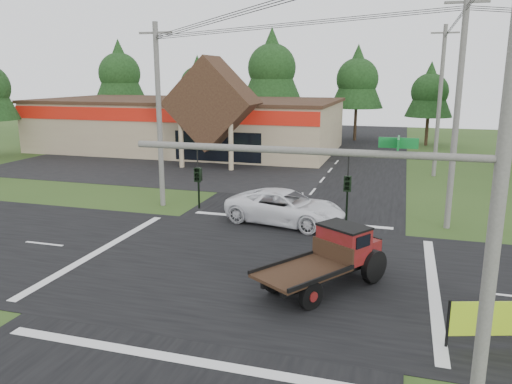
% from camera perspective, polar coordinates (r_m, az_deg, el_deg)
% --- Properties ---
extents(ground, '(120.00, 120.00, 0.00)m').
position_cam_1_polar(ground, '(20.47, -0.55, -8.61)').
color(ground, '#2A4518').
rests_on(ground, ground).
extents(road_ns, '(12.00, 120.00, 0.02)m').
position_cam_1_polar(road_ns, '(20.47, -0.55, -8.59)').
color(road_ns, black).
rests_on(road_ns, ground).
extents(road_ew, '(120.00, 12.00, 0.02)m').
position_cam_1_polar(road_ew, '(20.46, -0.55, -8.58)').
color(road_ew, black).
rests_on(road_ew, ground).
extents(parking_apron, '(28.00, 14.00, 0.02)m').
position_cam_1_polar(parking_apron, '(42.69, -11.10, 2.73)').
color(parking_apron, black).
rests_on(parking_apron, ground).
extents(cvs_building, '(30.40, 18.20, 9.19)m').
position_cam_1_polar(cvs_building, '(52.49, -7.55, 7.83)').
color(cvs_building, '#9C876A').
rests_on(cvs_building, ground).
extents(traffic_signal_mast, '(8.12, 0.24, 7.00)m').
position_cam_1_polar(traffic_signal_mast, '(11.13, 17.01, -4.04)').
color(traffic_signal_mast, '#595651').
rests_on(traffic_signal_mast, ground).
extents(utility_pole_nr, '(2.00, 0.30, 11.00)m').
position_cam_1_polar(utility_pole_nr, '(11.00, 26.21, 1.50)').
color(utility_pole_nr, '#595651').
rests_on(utility_pole_nr, ground).
extents(utility_pole_nw, '(2.00, 0.30, 10.50)m').
position_cam_1_polar(utility_pole_nw, '(29.56, -11.02, 8.67)').
color(utility_pole_nw, '#595651').
rests_on(utility_pole_nw, ground).
extents(utility_pole_ne, '(2.00, 0.30, 11.50)m').
position_cam_1_polar(utility_pole_ne, '(26.32, 22.00, 8.52)').
color(utility_pole_ne, '#595651').
rests_on(utility_pole_ne, ground).
extents(utility_pole_n, '(2.00, 0.30, 11.20)m').
position_cam_1_polar(utility_pole_n, '(40.27, 20.25, 9.76)').
color(utility_pole_n, '#595651').
rests_on(utility_pole_n, ground).
extents(tree_row_a, '(6.72, 6.72, 12.12)m').
position_cam_1_polar(tree_row_a, '(68.19, -15.34, 13.14)').
color(tree_row_a, '#332316').
rests_on(tree_row_a, ground).
extents(tree_row_b, '(5.60, 5.60, 10.10)m').
position_cam_1_polar(tree_row_b, '(65.38, -6.67, 12.35)').
color(tree_row_b, '#332316').
rests_on(tree_row_b, ground).
extents(tree_row_c, '(7.28, 7.28, 13.13)m').
position_cam_1_polar(tree_row_c, '(61.19, 1.82, 14.26)').
color(tree_row_c, '#332316').
rests_on(tree_row_c, ground).
extents(tree_row_d, '(6.16, 6.16, 11.11)m').
position_cam_1_polar(tree_row_d, '(60.42, 11.51, 12.75)').
color(tree_row_d, '#332316').
rests_on(tree_row_d, ground).
extents(tree_row_e, '(5.04, 5.04, 9.09)m').
position_cam_1_polar(tree_row_e, '(58.23, 19.26, 10.95)').
color(tree_row_e, '#332316').
rests_on(tree_row_e, ground).
extents(antique_flatbed_truck, '(4.66, 5.60, 2.24)m').
position_cam_1_polar(antique_flatbed_truck, '(18.33, 7.75, -7.66)').
color(antique_flatbed_truck, '#51130B').
rests_on(antique_flatbed_truck, ground).
extents(white_pickup, '(6.70, 4.05, 1.74)m').
position_cam_1_polar(white_pickup, '(26.16, 3.39, -1.73)').
color(white_pickup, white).
rests_on(white_pickup, ground).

